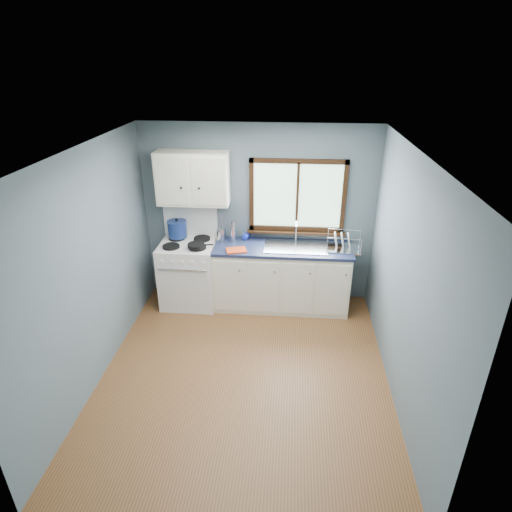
# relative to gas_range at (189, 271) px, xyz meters

# --- Properties ---
(floor) EXTENTS (3.20, 3.60, 0.02)m
(floor) POSITION_rel_gas_range_xyz_m (0.95, -1.47, -0.50)
(floor) COLOR brown
(floor) RESTS_ON ground
(ceiling) EXTENTS (3.20, 3.60, 0.02)m
(ceiling) POSITION_rel_gas_range_xyz_m (0.95, -1.47, 2.02)
(ceiling) COLOR white
(ceiling) RESTS_ON wall_back
(wall_back) EXTENTS (3.20, 0.02, 2.50)m
(wall_back) POSITION_rel_gas_range_xyz_m (0.95, 0.34, 0.76)
(wall_back) COLOR slate
(wall_back) RESTS_ON ground
(wall_front) EXTENTS (3.20, 0.02, 2.50)m
(wall_front) POSITION_rel_gas_range_xyz_m (0.95, -3.28, 0.76)
(wall_front) COLOR slate
(wall_front) RESTS_ON ground
(wall_left) EXTENTS (0.02, 3.60, 2.50)m
(wall_left) POSITION_rel_gas_range_xyz_m (-0.66, -1.47, 0.76)
(wall_left) COLOR slate
(wall_left) RESTS_ON ground
(wall_right) EXTENTS (0.02, 3.60, 2.50)m
(wall_right) POSITION_rel_gas_range_xyz_m (2.56, -1.47, 0.76)
(wall_right) COLOR slate
(wall_right) RESTS_ON ground
(gas_range) EXTENTS (0.76, 0.69, 1.36)m
(gas_range) POSITION_rel_gas_range_xyz_m (0.00, 0.00, 0.00)
(gas_range) COLOR white
(gas_range) RESTS_ON floor
(base_cabinets) EXTENTS (1.85, 0.60, 0.88)m
(base_cabinets) POSITION_rel_gas_range_xyz_m (1.31, 0.02, -0.08)
(base_cabinets) COLOR white
(base_cabinets) RESTS_ON floor
(countertop) EXTENTS (1.89, 0.64, 0.04)m
(countertop) POSITION_rel_gas_range_xyz_m (1.31, 0.02, 0.41)
(countertop) COLOR #17203C
(countertop) RESTS_ON base_cabinets
(sink) EXTENTS (0.84, 0.46, 0.44)m
(sink) POSITION_rel_gas_range_xyz_m (1.49, 0.02, 0.37)
(sink) COLOR silver
(sink) RESTS_ON countertop
(window) EXTENTS (1.36, 0.10, 1.03)m
(window) POSITION_rel_gas_range_xyz_m (1.48, 0.30, 0.98)
(window) COLOR #9EC6A8
(window) RESTS_ON wall_back
(upper_cabinets) EXTENTS (0.95, 0.35, 0.70)m
(upper_cabinets) POSITION_rel_gas_range_xyz_m (0.10, 0.15, 1.31)
(upper_cabinets) COLOR white
(upper_cabinets) RESTS_ON wall_back
(skillet) EXTENTS (0.36, 0.27, 0.05)m
(skillet) POSITION_rel_gas_range_xyz_m (0.17, -0.18, 0.49)
(skillet) COLOR black
(skillet) RESTS_ON gas_range
(stockpot) EXTENTS (0.29, 0.29, 0.26)m
(stockpot) POSITION_rel_gas_range_xyz_m (-0.17, 0.15, 0.58)
(stockpot) COLOR navy
(stockpot) RESTS_ON gas_range
(utensil_crock) EXTENTS (0.13, 0.13, 0.41)m
(utensil_crock) POSITION_rel_gas_range_xyz_m (0.45, 0.18, 0.51)
(utensil_crock) COLOR silver
(utensil_crock) RESTS_ON countertop
(thermos) EXTENTS (0.09, 0.09, 0.31)m
(thermos) POSITION_rel_gas_range_xyz_m (0.62, 0.14, 0.58)
(thermos) COLOR silver
(thermos) RESTS_ON countertop
(soap_bottle) EXTENTS (0.11, 0.11, 0.24)m
(soap_bottle) POSITION_rel_gas_range_xyz_m (0.77, 0.18, 0.55)
(soap_bottle) COLOR #1A30C3
(soap_bottle) RESTS_ON countertop
(dish_towel) EXTENTS (0.30, 0.25, 0.02)m
(dish_towel) POSITION_rel_gas_range_xyz_m (0.70, -0.17, 0.44)
(dish_towel) COLOR #D4421A
(dish_towel) RESTS_ON countertop
(dish_rack) EXTENTS (0.48, 0.39, 0.23)m
(dish_rack) POSITION_rel_gas_range_xyz_m (2.11, 0.02, 0.49)
(dish_rack) COLOR silver
(dish_rack) RESTS_ON countertop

